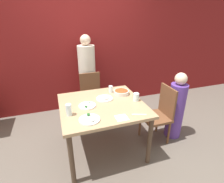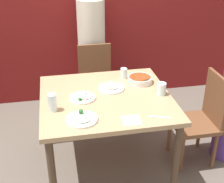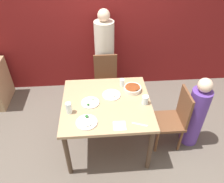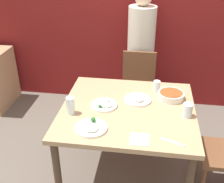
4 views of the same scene
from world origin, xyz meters
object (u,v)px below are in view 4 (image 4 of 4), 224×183
object	(u,v)px
chair_adult_spot	(138,89)
bowl_curry	(171,95)
person_adult	(140,60)
glass_water_tall	(71,106)
plate_rice_adult	(91,127)

from	to	relation	value
chair_adult_spot	bowl_curry	world-z (taller)	chair_adult_spot
person_adult	chair_adult_spot	bearing A→B (deg)	-90.00
person_adult	glass_water_tall	bearing A→B (deg)	-110.12
chair_adult_spot	plate_rice_adult	xyz separation A→B (m)	(-0.28, -1.21, 0.30)
bowl_curry	chair_adult_spot	bearing A→B (deg)	116.61
person_adult	bowl_curry	xyz separation A→B (m)	(0.33, -0.98, 0.07)
chair_adult_spot	glass_water_tall	bearing A→B (deg)	-115.85
chair_adult_spot	person_adult	size ratio (longest dim) A/B	0.58
person_adult	glass_water_tall	size ratio (longest dim) A/B	10.64
chair_adult_spot	glass_water_tall	xyz separation A→B (m)	(-0.50, -1.02, 0.36)
person_adult	glass_water_tall	distance (m)	1.45
bowl_curry	plate_rice_adult	world-z (taller)	bowl_curry
plate_rice_adult	glass_water_tall	bearing A→B (deg)	137.86
bowl_curry	plate_rice_adult	xyz separation A→B (m)	(-0.61, -0.56, -0.02)
glass_water_tall	bowl_curry	bearing A→B (deg)	24.09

